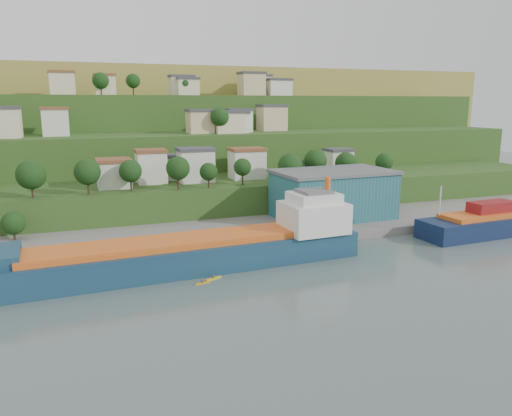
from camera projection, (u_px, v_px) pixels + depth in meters
name	position (u px, v px, depth m)	size (l,w,h in m)	color
ground	(212.00, 280.00, 92.73)	(500.00, 500.00, 0.00)	#465553
quay	(260.00, 234.00, 125.20)	(220.00, 26.00, 4.00)	slate
hillside	(122.00, 169.00, 247.50)	(360.00, 210.77, 96.00)	#284719
cargo_ship_near	(194.00, 254.00, 98.60)	(74.63, 15.25, 19.06)	#14304B
warehouse	(333.00, 194.00, 133.62)	(31.73, 20.21, 12.80)	#215A64
kayak_orange	(202.00, 282.00, 91.15)	(2.86, 0.91, 0.70)	orange
kayak_yellow	(213.00, 278.00, 93.41)	(3.44, 1.85, 0.87)	gold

